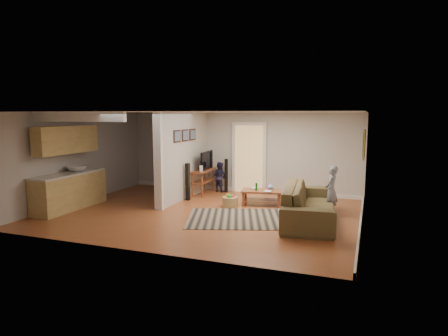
{
  "coord_description": "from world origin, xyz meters",
  "views": [
    {
      "loc": [
        3.86,
        -8.96,
        2.46
      ],
      "look_at": [
        0.4,
        0.4,
        1.1
      ],
      "focal_mm": 32.0,
      "sensor_mm": 36.0,
      "label": 1
    }
  ],
  "objects_px": {
    "sofa": "(309,221)",
    "toy_basket": "(230,201)",
    "coffee_table": "(262,193)",
    "tv_console": "(203,172)",
    "speaker_right": "(226,176)",
    "toddler": "(220,192)",
    "child": "(330,214)",
    "speaker_left": "(188,182)"
  },
  "relations": [
    {
      "from": "speaker_right",
      "to": "toddler",
      "type": "bearing_deg",
      "value": 159.96
    },
    {
      "from": "tv_console",
      "to": "speaker_left",
      "type": "relative_size",
      "value": 1.16
    },
    {
      "from": "sofa",
      "to": "speaker_left",
      "type": "height_order",
      "value": "speaker_left"
    },
    {
      "from": "coffee_table",
      "to": "speaker_left",
      "type": "bearing_deg",
      "value": -176.16
    },
    {
      "from": "sofa",
      "to": "tv_console",
      "type": "relative_size",
      "value": 2.3
    },
    {
      "from": "coffee_table",
      "to": "toddler",
      "type": "xyz_separation_m",
      "value": [
        -1.76,
        1.36,
        -0.32
      ]
    },
    {
      "from": "coffee_table",
      "to": "child",
      "type": "bearing_deg",
      "value": -12.62
    },
    {
      "from": "coffee_table",
      "to": "child",
      "type": "distance_m",
      "value": 1.92
    },
    {
      "from": "coffee_table",
      "to": "tv_console",
      "type": "relative_size",
      "value": 0.93
    },
    {
      "from": "tv_console",
      "to": "toddler",
      "type": "distance_m",
      "value": 0.92
    },
    {
      "from": "coffee_table",
      "to": "speaker_left",
      "type": "xyz_separation_m",
      "value": [
        -2.16,
        -0.14,
        0.21
      ]
    },
    {
      "from": "speaker_left",
      "to": "toddler",
      "type": "height_order",
      "value": "speaker_left"
    },
    {
      "from": "toddler",
      "to": "toy_basket",
      "type": "bearing_deg",
      "value": 136.38
    },
    {
      "from": "speaker_left",
      "to": "tv_console",
      "type": "bearing_deg",
      "value": 93.6
    },
    {
      "from": "toddler",
      "to": "tv_console",
      "type": "bearing_deg",
      "value": 74.32
    },
    {
      "from": "sofa",
      "to": "child",
      "type": "bearing_deg",
      "value": -32.83
    },
    {
      "from": "speaker_left",
      "to": "child",
      "type": "relative_size",
      "value": 0.88
    },
    {
      "from": "coffee_table",
      "to": "speaker_right",
      "type": "distance_m",
      "value": 2.06
    },
    {
      "from": "toy_basket",
      "to": "child",
      "type": "xyz_separation_m",
      "value": [
        2.58,
        0.11,
        -0.15
      ]
    },
    {
      "from": "coffee_table",
      "to": "tv_console",
      "type": "height_order",
      "value": "tv_console"
    },
    {
      "from": "coffee_table",
      "to": "toy_basket",
      "type": "xyz_separation_m",
      "value": [
        -0.74,
        -0.53,
        -0.17
      ]
    },
    {
      "from": "sofa",
      "to": "speaker_left",
      "type": "xyz_separation_m",
      "value": [
        -3.6,
        1.07,
        0.54
      ]
    },
    {
      "from": "speaker_left",
      "to": "child",
      "type": "bearing_deg",
      "value": 3.43
    },
    {
      "from": "speaker_right",
      "to": "toy_basket",
      "type": "bearing_deg",
      "value": -87.08
    },
    {
      "from": "tv_console",
      "to": "toddler",
      "type": "height_order",
      "value": "tv_console"
    },
    {
      "from": "toy_basket",
      "to": "speaker_right",
      "type": "bearing_deg",
      "value": 112.96
    },
    {
      "from": "speaker_right",
      "to": "toddler",
      "type": "relative_size",
      "value": 1.12
    },
    {
      "from": "child",
      "to": "toddler",
      "type": "relative_size",
      "value": 1.28
    },
    {
      "from": "toddler",
      "to": "speaker_right",
      "type": "bearing_deg",
      "value": -162.07
    },
    {
      "from": "tv_console",
      "to": "speaker_left",
      "type": "xyz_separation_m",
      "value": [
        -0.06,
        -0.99,
        -0.16
      ]
    },
    {
      "from": "sofa",
      "to": "speaker_right",
      "type": "relative_size",
      "value": 2.69
    },
    {
      "from": "toddler",
      "to": "child",
      "type": "bearing_deg",
      "value": 171.77
    },
    {
      "from": "tv_console",
      "to": "child",
      "type": "xyz_separation_m",
      "value": [
        3.94,
        -1.26,
        -0.69
      ]
    },
    {
      "from": "sofa",
      "to": "coffee_table",
      "type": "distance_m",
      "value": 1.92
    },
    {
      "from": "sofa",
      "to": "toy_basket",
      "type": "height_order",
      "value": "sofa"
    },
    {
      "from": "toy_basket",
      "to": "tv_console",
      "type": "bearing_deg",
      "value": 134.59
    },
    {
      "from": "coffee_table",
      "to": "toy_basket",
      "type": "height_order",
      "value": "coffee_table"
    },
    {
      "from": "speaker_right",
      "to": "toddler",
      "type": "height_order",
      "value": "speaker_right"
    },
    {
      "from": "sofa",
      "to": "toddler",
      "type": "height_order",
      "value": "toddler"
    },
    {
      "from": "tv_console",
      "to": "toy_basket",
      "type": "height_order",
      "value": "tv_console"
    },
    {
      "from": "speaker_left",
      "to": "child",
      "type": "height_order",
      "value": "speaker_left"
    },
    {
      "from": "sofa",
      "to": "toy_basket",
      "type": "distance_m",
      "value": 2.29
    }
  ]
}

